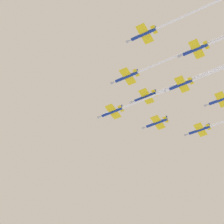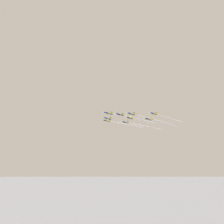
{
  "view_description": "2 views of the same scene",
  "coord_description": "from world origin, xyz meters",
  "px_view_note": "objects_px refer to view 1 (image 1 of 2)",
  "views": [
    {
      "loc": [
        -70.08,
        -98.67,
        3.58
      ],
      "look_at": [
        11.51,
        -19.49,
        122.48
      ],
      "focal_mm": 68.77,
      "sensor_mm": 36.0,
      "label": 1
    },
    {
      "loc": [
        -128.7,
        68.76,
        88.12
      ],
      "look_at": [
        7.02,
        -19.83,
        122.76
      ],
      "focal_mm": 34.19,
      "sensor_mm": 36.0,
      "label": 2
    }
  ],
  "objects_px": {
    "jet_port_outer": "(195,77)",
    "jet_port_inner": "(197,47)",
    "jet_port_trail": "(180,85)",
    "jet_starboard_inner": "(156,123)",
    "jet_lead": "(175,87)",
    "jet_starboard_outer": "(197,10)"
  },
  "relations": [
    {
      "from": "jet_starboard_outer",
      "to": "jet_port_trail",
      "type": "height_order",
      "value": "jet_starboard_outer"
    },
    {
      "from": "jet_lead",
      "to": "jet_port_outer",
      "type": "relative_size",
      "value": 1.21
    },
    {
      "from": "jet_port_inner",
      "to": "jet_lead",
      "type": "bearing_deg",
      "value": 46.59
    },
    {
      "from": "jet_port_outer",
      "to": "jet_port_trail",
      "type": "relative_size",
      "value": 5.67
    },
    {
      "from": "jet_starboard_outer",
      "to": "jet_port_inner",
      "type": "bearing_deg",
      "value": 20.64
    },
    {
      "from": "jet_lead",
      "to": "jet_port_outer",
      "type": "distance_m",
      "value": 8.04
    },
    {
      "from": "jet_port_inner",
      "to": "jet_starboard_outer",
      "type": "xyz_separation_m",
      "value": [
        -11.15,
        -8.15,
        0.45
      ]
    },
    {
      "from": "jet_starboard_outer",
      "to": "jet_port_trail",
      "type": "distance_m",
      "value": 30.58
    },
    {
      "from": "jet_starboard_inner",
      "to": "jet_port_trail",
      "type": "relative_size",
      "value": 1.0
    },
    {
      "from": "jet_lead",
      "to": "jet_port_inner",
      "type": "xyz_separation_m",
      "value": [
        -8.79,
        -16.61,
        -0.24
      ]
    },
    {
      "from": "jet_port_inner",
      "to": "jet_port_outer",
      "type": "distance_m",
      "value": 14.19
    },
    {
      "from": "jet_lead",
      "to": "jet_port_inner",
      "type": "distance_m",
      "value": 18.8
    },
    {
      "from": "jet_port_trail",
      "to": "jet_lead",
      "type": "bearing_deg",
      "value": 90.0
    },
    {
      "from": "jet_port_inner",
      "to": "jet_starboard_inner",
      "type": "relative_size",
      "value": 7.0
    },
    {
      "from": "jet_lead",
      "to": "jet_port_inner",
      "type": "relative_size",
      "value": 0.98
    },
    {
      "from": "jet_lead",
      "to": "jet_port_trail",
      "type": "relative_size",
      "value": 6.86
    },
    {
      "from": "jet_port_trail",
      "to": "jet_starboard_inner",
      "type": "bearing_deg",
      "value": 50.19
    },
    {
      "from": "jet_port_outer",
      "to": "jet_starboard_outer",
      "type": "distance_m",
      "value": 27.93
    },
    {
      "from": "jet_port_outer",
      "to": "jet_port_inner",
      "type": "bearing_deg",
      "value": -156.2
    },
    {
      "from": "jet_starboard_inner",
      "to": "jet_starboard_outer",
      "type": "bearing_deg",
      "value": -140.58
    },
    {
      "from": "jet_lead",
      "to": "jet_starboard_inner",
      "type": "relative_size",
      "value": 6.86
    },
    {
      "from": "jet_starboard_inner",
      "to": "jet_starboard_outer",
      "type": "relative_size",
      "value": 0.18
    }
  ]
}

